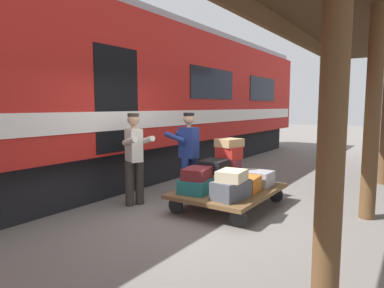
# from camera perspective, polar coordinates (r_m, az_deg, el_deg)

# --- Properties ---
(ground_plane) EXTENTS (60.00, 60.00, 0.00)m
(ground_plane) POSITION_cam_1_polar(r_m,az_deg,el_deg) (5.71, 1.31, -12.22)
(ground_plane) COLOR slate
(train_car) EXTENTS (3.02, 20.47, 4.00)m
(train_car) POSITION_cam_1_polar(r_m,az_deg,el_deg) (7.78, -20.23, 7.75)
(train_car) COLOR #B21E19
(train_car) RESTS_ON ground_plane
(luggage_cart) EXTENTS (1.48, 2.03, 0.35)m
(luggage_cart) POSITION_cam_1_polar(r_m,az_deg,el_deg) (6.15, 6.26, -7.99)
(luggage_cart) COLOR brown
(luggage_cart) RESTS_ON ground_plane
(suitcase_yellow_case) EXTENTS (0.41, 0.52, 0.28)m
(suitcase_yellow_case) POSITION_cam_1_polar(r_m,az_deg,el_deg) (6.27, 3.59, -5.96)
(suitcase_yellow_case) COLOR gold
(suitcase_yellow_case) RESTS_ON luggage_cart
(suitcase_teal_softside) EXTENTS (0.55, 0.61, 0.24)m
(suitcase_teal_softside) POSITION_cam_1_polar(r_m,az_deg,el_deg) (5.81, 0.76, -7.14)
(suitcase_teal_softside) COLOR #1E666B
(suitcase_teal_softside) RESTS_ON luggage_cart
(suitcase_navy_fabric) EXTENTS (0.57, 0.53, 0.20)m
(suitcase_navy_fabric) POSITION_cam_1_polar(r_m,az_deg,el_deg) (6.75, 6.01, -5.43)
(suitcase_navy_fabric) COLOR navy
(suitcase_navy_fabric) RESTS_ON luggage_cart
(suitcase_orange_carryall) EXTENTS (0.48, 0.55, 0.27)m
(suitcase_orange_carryall) POSITION_cam_1_polar(r_m,az_deg,el_deg) (5.97, 9.12, -6.72)
(suitcase_orange_carryall) COLOR #CC6B23
(suitcase_orange_carryall) RESTS_ON luggage_cart
(suitcase_slate_roller) EXTENTS (0.47, 0.68, 0.30)m
(suitcase_slate_roller) POSITION_cam_1_polar(r_m,az_deg,el_deg) (5.48, 6.63, -7.71)
(suitcase_slate_roller) COLOR #4C515B
(suitcase_slate_roller) RESTS_ON luggage_cart
(suitcase_gray_aluminum) EXTENTS (0.49, 0.46, 0.27)m
(suitcase_gray_aluminum) POSITION_cam_1_polar(r_m,az_deg,el_deg) (6.47, 11.23, -5.72)
(suitcase_gray_aluminum) COLOR #9EA0A5
(suitcase_gray_aluminum) RESTS_ON luggage_cart
(suitcase_burgundy_valise) EXTENTS (0.51, 0.58, 0.26)m
(suitcase_burgundy_valise) POSITION_cam_1_polar(r_m,az_deg,el_deg) (6.68, 6.08, -3.58)
(suitcase_burgundy_valise) COLOR maroon
(suitcase_burgundy_valise) RESTS_ON suitcase_navy_fabric
(suitcase_red_plastic) EXTENTS (0.43, 0.44, 0.24)m
(suitcase_red_plastic) POSITION_cam_1_polar(r_m,az_deg,el_deg) (6.61, 6.32, -1.52)
(suitcase_red_plastic) COLOR #AD231E
(suitcase_red_plastic) RESTS_ON suitcase_burgundy_valise
(suitcase_maroon_trunk) EXTENTS (0.50, 0.60, 0.19)m
(suitcase_maroon_trunk) POSITION_cam_1_polar(r_m,az_deg,el_deg) (5.77, 0.87, -5.04)
(suitcase_maroon_trunk) COLOR maroon
(suitcase_maroon_trunk) RESTS_ON suitcase_teal_softside
(suitcase_tan_vintage) EXTENTS (0.49, 0.54, 0.16)m
(suitcase_tan_vintage) POSITION_cam_1_polar(r_m,az_deg,el_deg) (6.60, 6.36, 0.22)
(suitcase_tan_vintage) COLOR tan
(suitcase_tan_vintage) RESTS_ON suitcase_red_plastic
(suitcase_cream_canvas) EXTENTS (0.44, 0.52, 0.17)m
(suitcase_cream_canvas) POSITION_cam_1_polar(r_m,az_deg,el_deg) (5.40, 6.79, -5.36)
(suitcase_cream_canvas) COLOR beige
(suitcase_cream_canvas) RESTS_ON suitcase_slate_roller
(suitcase_black_hardshell) EXTENTS (0.46, 0.56, 0.22)m
(suitcase_black_hardshell) POSITION_cam_1_polar(r_m,az_deg,el_deg) (6.20, 3.83, -3.75)
(suitcase_black_hardshell) COLOR black
(suitcase_black_hardshell) RESTS_ON suitcase_yellow_case
(porter_in_overalls) EXTENTS (0.70, 0.48, 1.70)m
(porter_in_overalls) POSITION_cam_1_polar(r_m,az_deg,el_deg) (6.61, -0.67, -1.42)
(porter_in_overalls) COLOR navy
(porter_in_overalls) RESTS_ON ground_plane
(porter_by_door) EXTENTS (0.74, 0.60, 1.70)m
(porter_by_door) POSITION_cam_1_polar(r_m,az_deg,el_deg) (6.23, -9.77, -1.99)
(porter_by_door) COLOR #332D28
(porter_by_door) RESTS_ON ground_plane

